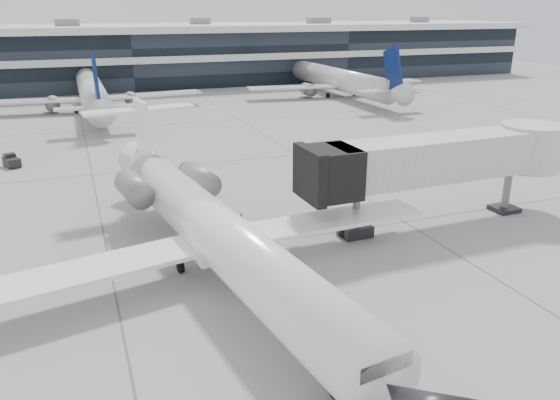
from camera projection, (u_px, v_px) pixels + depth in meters
name	position (u px, v px, depth m)	size (l,w,h in m)	color
ground	(271.00, 242.00, 35.10)	(220.00, 220.00, 0.00)	gray
terminal	(126.00, 59.00, 105.69)	(170.00, 22.00, 10.00)	black
bg_jet_center	(94.00, 110.00, 80.87)	(32.00, 40.00, 9.60)	silver
bg_jet_right	(336.00, 95.00, 94.33)	(32.00, 40.00, 9.60)	silver
regional_jet	(215.00, 231.00, 29.95)	(27.41, 34.20, 7.90)	white
jet_bridge	(451.00, 157.00, 37.10)	(19.80, 4.39, 6.37)	silver
ramp_worker	(376.00, 375.00, 21.01)	(0.65, 0.42, 1.77)	yellow
baggage_tug	(360.00, 387.00, 20.80)	(1.70, 2.35, 1.35)	silver
traffic_cone	(241.00, 215.00, 38.90)	(0.42, 0.42, 0.56)	#FB460D
far_tug	(11.00, 161.00, 51.67)	(1.78, 2.22, 1.23)	black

